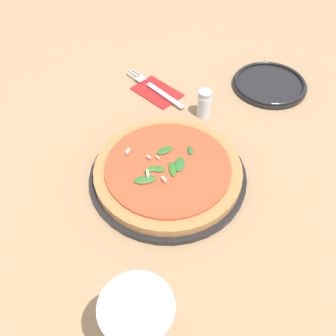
{
  "coord_description": "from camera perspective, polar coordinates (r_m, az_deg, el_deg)",
  "views": [
    {
      "loc": [
        -0.42,
        0.33,
        0.6
      ],
      "look_at": [
        -0.03,
        0.02,
        0.03
      ],
      "focal_mm": 42.0,
      "sensor_mm": 36.0,
      "label": 1
    }
  ],
  "objects": [
    {
      "name": "ground_plane",
      "position": [
        0.8,
        -0.02,
        0.28
      ],
      "size": [
        6.0,
        6.0,
        0.0
      ],
      "primitive_type": "plane",
      "color": "#9E7A56"
    },
    {
      "name": "pizza_arugula_main",
      "position": [
        0.77,
        -0.01,
        -0.65
      ],
      "size": [
        0.31,
        0.31,
        0.05
      ],
      "color": "black",
      "rests_on": "ground_plane"
    },
    {
      "name": "wine_glass",
      "position": [
        0.51,
        -4.28,
        -21.72
      ],
      "size": [
        0.09,
        0.09,
        0.17
      ],
      "color": "white",
      "rests_on": "ground_plane"
    },
    {
      "name": "napkin",
      "position": [
        0.98,
        -1.61,
        11.04
      ],
      "size": [
        0.12,
        0.09,
        0.01
      ],
      "rotation": [
        0.0,
        0.0,
        0.14
      ],
      "color": "#B21E1E",
      "rests_on": "ground_plane"
    },
    {
      "name": "fork",
      "position": [
        0.98,
        -1.9,
        11.46
      ],
      "size": [
        0.2,
        0.03,
        0.0
      ],
      "rotation": [
        0.0,
        0.0,
        0.09
      ],
      "color": "silver",
      "rests_on": "ground_plane"
    },
    {
      "name": "side_plate_white",
      "position": [
        1.03,
        14.53,
        11.72
      ],
      "size": [
        0.18,
        0.18,
        0.02
      ],
      "color": "black",
      "rests_on": "ground_plane"
    },
    {
      "name": "shaker_pepper",
      "position": [
        0.9,
        5.29,
        9.27
      ],
      "size": [
        0.03,
        0.03,
        0.07
      ],
      "color": "silver",
      "rests_on": "ground_plane"
    }
  ]
}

